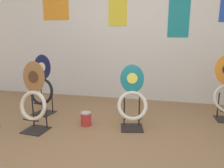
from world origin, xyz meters
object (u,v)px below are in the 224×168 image
(toilet_seat_display_teal_sax, at_px, (132,101))
(toilet_seat_display_woodgrain, at_px, (34,101))
(toilet_seat_display_navy_moon, at_px, (42,87))
(paint_can, at_px, (86,118))

(toilet_seat_display_teal_sax, height_order, toilet_seat_display_woodgrain, toilet_seat_display_woodgrain)
(toilet_seat_display_teal_sax, relative_size, toilet_seat_display_woodgrain, 0.92)
(toilet_seat_display_navy_moon, relative_size, paint_can, 5.00)
(toilet_seat_display_navy_moon, distance_m, toilet_seat_display_teal_sax, 1.41)
(toilet_seat_display_teal_sax, xyz_separation_m, toilet_seat_display_woodgrain, (-1.16, -0.37, 0.02))
(toilet_seat_display_navy_moon, xyz_separation_m, toilet_seat_display_woodgrain, (0.23, -0.58, -0.03))
(toilet_seat_display_woodgrain, height_order, paint_can, toilet_seat_display_woodgrain)
(paint_can, bearing_deg, toilet_seat_display_woodgrain, -150.53)
(toilet_seat_display_woodgrain, distance_m, paint_can, 0.70)
(toilet_seat_display_navy_moon, height_order, toilet_seat_display_woodgrain, toilet_seat_display_navy_moon)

